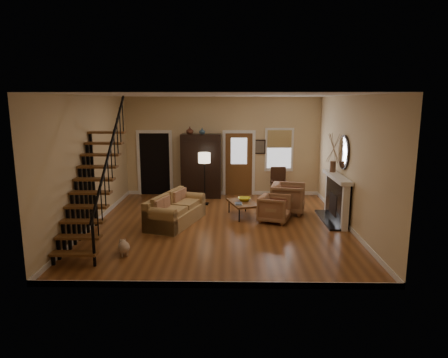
{
  "coord_description": "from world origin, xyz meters",
  "views": [
    {
      "loc": [
        0.27,
        -9.86,
        3.17
      ],
      "look_at": [
        0.1,
        0.4,
        1.15
      ],
      "focal_mm": 32.0,
      "sensor_mm": 36.0,
      "label": 1
    }
  ],
  "objects_px": {
    "sofa": "(176,210)",
    "coffee_table": "(243,209)",
    "armchair_right": "(288,198)",
    "floor_lamp": "(205,179)",
    "armoire": "(201,166)",
    "side_chair": "(279,183)",
    "armchair_left": "(274,209)"
  },
  "relations": [
    {
      "from": "floor_lamp",
      "to": "armchair_right",
      "type": "bearing_deg",
      "value": -19.9
    },
    {
      "from": "sofa",
      "to": "floor_lamp",
      "type": "relative_size",
      "value": 1.23
    },
    {
      "from": "coffee_table",
      "to": "floor_lamp",
      "type": "height_order",
      "value": "floor_lamp"
    },
    {
      "from": "armoire",
      "to": "floor_lamp",
      "type": "distance_m",
      "value": 1.05
    },
    {
      "from": "armchair_right",
      "to": "coffee_table",
      "type": "bearing_deg",
      "value": 120.19
    },
    {
      "from": "armoire",
      "to": "armchair_left",
      "type": "distance_m",
      "value": 3.57
    },
    {
      "from": "sofa",
      "to": "coffee_table",
      "type": "bearing_deg",
      "value": 39.48
    },
    {
      "from": "armoire",
      "to": "armchair_right",
      "type": "xyz_separation_m",
      "value": [
        2.63,
        -1.89,
        -0.63
      ]
    },
    {
      "from": "sofa",
      "to": "coffee_table",
      "type": "relative_size",
      "value": 1.85
    },
    {
      "from": "armoire",
      "to": "coffee_table",
      "type": "xyz_separation_m",
      "value": [
        1.31,
        -2.3,
        -0.84
      ]
    },
    {
      "from": "armoire",
      "to": "armchair_right",
      "type": "relative_size",
      "value": 2.25
    },
    {
      "from": "coffee_table",
      "to": "floor_lamp",
      "type": "distance_m",
      "value": 1.83
    },
    {
      "from": "sofa",
      "to": "coffee_table",
      "type": "xyz_separation_m",
      "value": [
        1.76,
        0.68,
        -0.17
      ]
    },
    {
      "from": "armchair_right",
      "to": "floor_lamp",
      "type": "height_order",
      "value": "floor_lamp"
    },
    {
      "from": "armchair_left",
      "to": "sofa",
      "type": "bearing_deg",
      "value": 113.65
    },
    {
      "from": "coffee_table",
      "to": "side_chair",
      "type": "height_order",
      "value": "side_chair"
    },
    {
      "from": "side_chair",
      "to": "armchair_right",
      "type": "bearing_deg",
      "value": -87.46
    },
    {
      "from": "armchair_left",
      "to": "armchair_right",
      "type": "bearing_deg",
      "value": -10.05
    },
    {
      "from": "armoire",
      "to": "armchair_left",
      "type": "height_order",
      "value": "armoire"
    },
    {
      "from": "armchair_left",
      "to": "floor_lamp",
      "type": "xyz_separation_m",
      "value": [
        -1.97,
        1.77,
        0.45
      ]
    },
    {
      "from": "armchair_right",
      "to": "sofa",
      "type": "bearing_deg",
      "value": 122.52
    },
    {
      "from": "armchair_right",
      "to": "floor_lamp",
      "type": "bearing_deg",
      "value": 83.12
    },
    {
      "from": "armoire",
      "to": "side_chair",
      "type": "xyz_separation_m",
      "value": [
        2.55,
        -0.2,
        -0.54
      ]
    },
    {
      "from": "coffee_table",
      "to": "side_chair",
      "type": "bearing_deg",
      "value": 59.39
    },
    {
      "from": "armoire",
      "to": "armchair_right",
      "type": "bearing_deg",
      "value": -35.77
    },
    {
      "from": "armchair_right",
      "to": "floor_lamp",
      "type": "distance_m",
      "value": 2.64
    },
    {
      "from": "armchair_right",
      "to": "side_chair",
      "type": "height_order",
      "value": "side_chair"
    },
    {
      "from": "armchair_left",
      "to": "armchair_right",
      "type": "height_order",
      "value": "armchair_right"
    },
    {
      "from": "floor_lamp",
      "to": "armchair_left",
      "type": "bearing_deg",
      "value": -41.93
    },
    {
      "from": "coffee_table",
      "to": "side_chair",
      "type": "xyz_separation_m",
      "value": [
        1.24,
        2.1,
        0.3
      ]
    },
    {
      "from": "side_chair",
      "to": "floor_lamp",
      "type": "bearing_deg",
      "value": -161.35
    },
    {
      "from": "coffee_table",
      "to": "side_chair",
      "type": "distance_m",
      "value": 2.46
    }
  ]
}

